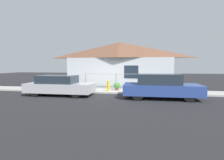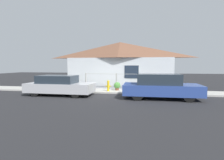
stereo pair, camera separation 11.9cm
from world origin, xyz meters
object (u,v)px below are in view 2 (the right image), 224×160
object	(u,v)px
car_right	(160,86)
potted_plant_corner	(147,85)
fire_hydrant	(108,85)
car_left	(59,85)
potted_plant_near_hydrant	(117,86)
potted_plant_by_fence	(77,85)

from	to	relation	value
car_right	potted_plant_corner	xyz separation A→B (m)	(-0.73, 2.38, -0.23)
fire_hydrant	car_left	bearing A→B (deg)	-151.66
car_left	potted_plant_corner	size ratio (longest dim) A/B	6.38
fire_hydrant	car_right	bearing A→B (deg)	-24.64
fire_hydrant	potted_plant_near_hydrant	xyz separation A→B (m)	(0.54, 0.57, -0.08)
fire_hydrant	potted_plant_by_fence	distance (m)	2.82
car_left	fire_hydrant	bearing A→B (deg)	28.34
potted_plant_by_fence	car_right	bearing A→B (deg)	-22.63
car_right	potted_plant_by_fence	xyz separation A→B (m)	(-5.99, 2.50, -0.32)
car_left	fire_hydrant	distance (m)	3.23
fire_hydrant	potted_plant_near_hydrant	bearing A→B (deg)	46.70
car_right	potted_plant_by_fence	size ratio (longest dim) A/B	8.33
car_left	car_right	world-z (taller)	car_right
potted_plant_near_hydrant	potted_plant_by_fence	bearing A→B (deg)	172.97
fire_hydrant	potted_plant_corner	xyz separation A→B (m)	(2.62, 0.85, -0.03)
potted_plant_by_fence	potted_plant_corner	xyz separation A→B (m)	(5.26, -0.12, 0.09)
car_right	potted_plant_by_fence	distance (m)	6.50
potted_plant_near_hydrant	car_left	bearing A→B (deg)	-148.10
car_left	potted_plant_near_hydrant	xyz separation A→B (m)	(3.38, 2.10, -0.20)
car_left	potted_plant_corner	world-z (taller)	car_left
car_left	potted_plant_by_fence	size ratio (longest dim) A/B	8.16
car_left	potted_plant_by_fence	distance (m)	2.52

